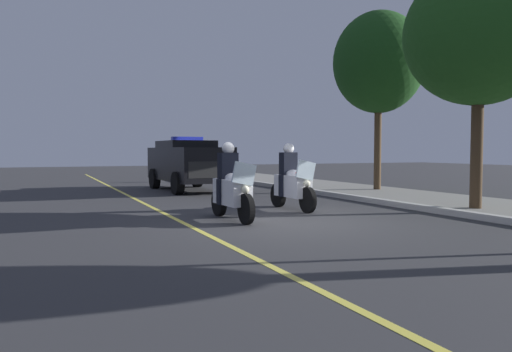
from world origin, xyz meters
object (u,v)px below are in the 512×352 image
(police_suv, at_px, (188,163))
(tree_mid_block, at_px, (479,35))
(police_motorcycle_lead_left, at_px, (231,188))
(cyclist_background, at_px, (217,164))
(tree_far_back, at_px, (379,63))
(police_motorcycle_lead_right, at_px, (292,183))

(police_suv, relative_size, tree_mid_block, 0.83)
(police_motorcycle_lead_left, relative_size, cyclist_background, 1.22)
(cyclist_background, bearing_deg, police_suv, -30.88)
(tree_mid_block, relative_size, tree_far_back, 0.93)
(cyclist_background, bearing_deg, tree_mid_block, 7.71)
(police_motorcycle_lead_left, xyz_separation_m, tree_mid_block, (1.14, 6.05, 3.66))
(police_suv, xyz_separation_m, tree_mid_block, (9.32, 4.69, 3.29))
(police_suv, height_order, tree_mid_block, tree_mid_block)
(tree_mid_block, bearing_deg, police_suv, -153.28)
(cyclist_background, xyz_separation_m, tree_far_back, (8.14, 3.39, 3.88))
(cyclist_background, relative_size, tree_mid_block, 0.29)
(police_motorcycle_lead_left, distance_m, police_motorcycle_lead_right, 2.37)
(police_motorcycle_lead_left, distance_m, cyclist_background, 13.51)
(police_suv, bearing_deg, tree_far_back, 60.74)
(cyclist_background, bearing_deg, tree_far_back, 22.61)
(police_suv, xyz_separation_m, cyclist_background, (-4.68, 2.80, -0.22))
(police_suv, distance_m, tree_mid_block, 10.94)
(police_suv, relative_size, tree_far_back, 0.77)
(police_motorcycle_lead_right, bearing_deg, police_suv, -174.13)
(police_motorcycle_lead_left, bearing_deg, police_suv, 170.53)
(police_motorcycle_lead_right, bearing_deg, tree_far_back, 123.40)
(police_motorcycle_lead_left, relative_size, tree_far_back, 0.33)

